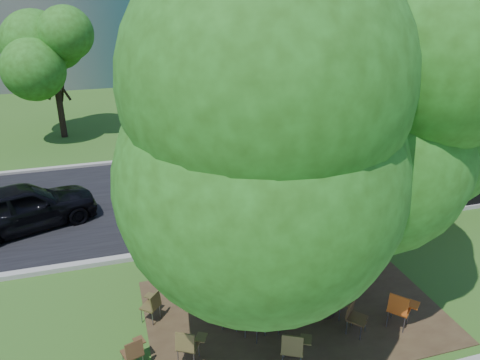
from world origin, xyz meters
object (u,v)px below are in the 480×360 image
object	(u,v)px
chair_6	(342,298)
black_car	(22,207)
chair_2	(258,320)
chair_8	(152,303)
main_tree	(340,109)
chair_11	(270,300)
chair_9	(231,307)
chair_1	(188,343)
chair_4	(294,346)
chair_3	(275,309)
chair_12	(315,272)
chair_10	(208,297)
chair_5	(355,315)
chair_7	(400,307)
chair_0	(134,351)
school_bus	(353,164)

from	to	relation	value
chair_6	black_car	xyz separation A→B (m)	(-7.77, 6.82, 0.30)
chair_2	chair_8	distance (m)	2.52
main_tree	chair_11	size ratio (longest dim) A/B	10.72
chair_8	chair_9	xyz separation A→B (m)	(1.71, -0.69, 0.04)
chair_1	chair_4	world-z (taller)	chair_4
chair_1	chair_6	size ratio (longest dim) A/B	1.13
chair_3	black_car	size ratio (longest dim) A/B	0.19
chair_3	chair_12	bearing A→B (deg)	-103.62
chair_6	chair_10	distance (m)	3.17
main_tree	chair_12	xyz separation A→B (m)	(0.15, 0.85, -4.46)
chair_5	chair_6	bearing A→B (deg)	-133.26
chair_5	chair_3	bearing A→B (deg)	-63.80
chair_5	chair_2	bearing A→B (deg)	-53.13
chair_2	chair_12	xyz separation A→B (m)	(1.95, 1.21, 0.08)
chair_2	chair_11	size ratio (longest dim) A/B	1.02
chair_3	chair_12	size ratio (longest dim) A/B	0.89
chair_7	chair_8	distance (m)	5.70
chair_10	chair_1	bearing A→B (deg)	-18.17
main_tree	chair_1	distance (m)	5.70
chair_8	black_car	size ratio (longest dim) A/B	0.17
chair_9	chair_7	bearing A→B (deg)	-168.68
chair_11	chair_12	size ratio (longest dim) A/B	0.85
chair_5	chair_6	xyz separation A→B (m)	(0.04, 0.67, -0.03)
chair_10	chair_2	bearing A→B (deg)	46.11
chair_7	chair_8	world-z (taller)	chair_7
chair_8	chair_12	world-z (taller)	chair_12
chair_0	chair_3	distance (m)	3.22
school_bus	chair_7	distance (m)	6.38
black_car	chair_8	bearing A→B (deg)	-169.44
chair_7	chair_8	size ratio (longest dim) A/B	1.21
chair_8	chair_11	bearing A→B (deg)	-63.72
chair_7	chair_12	bearing A→B (deg)	173.56
chair_9	black_car	size ratio (longest dim) A/B	0.19
chair_1	chair_11	bearing A→B (deg)	52.58
chair_1	chair_10	distance (m)	1.66
chair_0	chair_6	bearing A→B (deg)	-14.03
main_tree	chair_7	bearing A→B (deg)	-34.68
chair_3	chair_10	distance (m)	1.62
chair_2	chair_10	distance (m)	1.42
chair_3	chair_9	world-z (taller)	chair_9
chair_0	chair_5	xyz separation A→B (m)	(4.84, -0.33, 0.02)
chair_1	chair_12	world-z (taller)	chair_12
main_tree	chair_9	bearing A→B (deg)	174.62
chair_0	chair_1	bearing A→B (deg)	-26.86
chair_1	chair_6	bearing A→B (deg)	36.86
school_bus	chair_2	world-z (taller)	school_bus
chair_6	chair_10	bearing A→B (deg)	58.86
chair_2	chair_5	bearing A→B (deg)	-48.69
chair_4	chair_7	xyz separation A→B (m)	(2.80, 0.45, 0.01)
chair_3	chair_7	size ratio (longest dim) A/B	0.89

